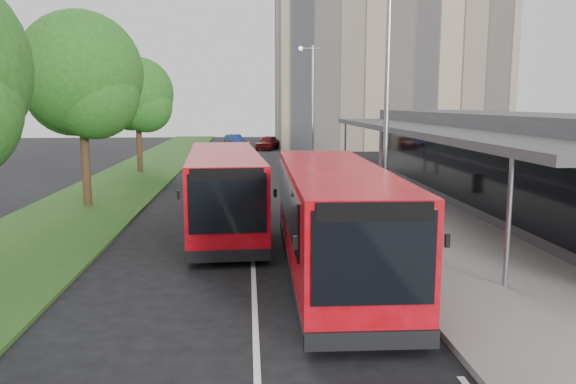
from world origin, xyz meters
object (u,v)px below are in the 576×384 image
Objects in this scene: bus_second at (224,190)px; car_near at (267,142)px; tree_far at (137,99)px; car_far at (234,141)px; lamp_post_far at (311,99)px; tree_mid at (81,81)px; litter_bin at (374,184)px; lamp_post_near at (384,93)px; bollard at (341,167)px; bus_main at (334,220)px.

car_near is (2.76, 34.84, -0.73)m from bus_second.
tree_far reaches higher than car_far.
lamp_post_far is at bearing 70.69° from bus_second.
tree_mid is 0.83× the size of bus_second.
bus_second is at bearing -77.35° from car_near.
tree_mid is at bearing -172.00° from litter_bin.
tree_far is 0.91× the size of lamp_post_near.
lamp_post_far is 17.61m from car_near.
bus_main is at bearing -99.94° from bollard.
lamp_post_near is at bearing -100.12° from car_far.
car_far is at bearing 97.78° from lamp_post_near.
litter_bin is 28.41m from car_near.
bus_second is 2.47× the size of car_near.
car_near is at bearing 73.58° from tree_mid.
tree_mid is 31.54m from car_near.
bus_main is at bearing -67.97° from tree_far.
lamp_post_near is 0.80× the size of bus_main.
car_near is at bearing 91.36° from bus_main.
tree_mid is 17.08m from lamp_post_far.
lamp_post_far reaches higher than car_far.
lamp_post_near is 2.10× the size of car_far.
bus_second is at bearing -105.83° from lamp_post_far.
tree_far is 24.42m from bus_main.
bollard is (-0.41, 7.18, -0.03)m from litter_bin.
car_near is (-2.31, 36.98, -4.04)m from lamp_post_near.
tree_far reaches higher than bus_second.
tree_far reaches higher than litter_bin.
lamp_post_far is 0.81× the size of bus_second.
lamp_post_near reaches higher than litter_bin.
car_far is (-6.95, 24.88, 0.04)m from bollard.
car_near is at bearing 99.93° from bollard.
tree_mid is 9.34× the size of bollard.
car_near is at bearing -68.07° from car_far.
bollard is at bearing -92.29° from car_far.
lamp_post_far reaches higher than litter_bin.
tree_mid is 16.09m from bollard.
lamp_post_near is 5.13m from bus_main.
bus_main is 40.37m from car_near.
bus_second is 38.79m from car_far.
litter_bin reaches higher than bollard.
tree_mid is 34.63m from car_far.
tree_mid is 0.82× the size of bus_main.
car_far reaches higher than litter_bin.
lamp_post_far is 12.00m from litter_bin.
litter_bin is (1.77, -11.14, -4.10)m from lamp_post_far.
car_far is at bearing 87.30° from bus_second.
car_near is 5.12m from car_far.
lamp_post_near is (11.13, -7.05, -0.59)m from tree_mid.
bus_second is at bearing -135.46° from litter_bin.
lamp_post_near is 2.00× the size of car_near.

